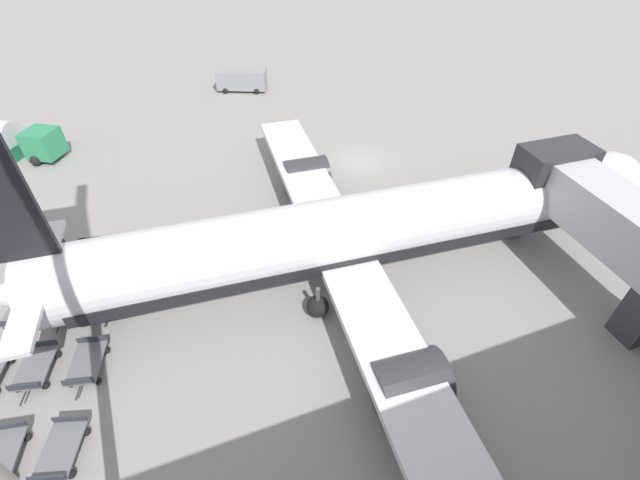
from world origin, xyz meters
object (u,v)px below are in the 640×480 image
object	(u,v)px
baggage_dolly_row_mid_a_col_c	(36,368)
baggage_dolly_row_mid_a_col_d	(1,458)
airplane	(352,232)
baggage_dolly_row_mid_a_col_a	(88,255)
baggage_dolly_row_mid_a_col_b	(68,304)
baggage_dolly_row_mid_b_col_b	(113,299)
service_van	(242,79)
baggage_dolly_row_mid_b_col_c	(87,363)
baggage_dolly_row_near_col_b	(23,310)
baggage_dolly_row_mid_b_col_d	(61,450)
baggage_dolly_row_near_col_a	(47,258)
baggage_dolly_row_mid_b_col_a	(125,252)

from	to	relation	value
baggage_dolly_row_mid_a_col_c	baggage_dolly_row_mid_a_col_d	xyz separation A→B (m)	(4.12, -0.83, 0.00)
airplane	baggage_dolly_row_mid_a_col_a	size ratio (longest dim) A/B	12.13
baggage_dolly_row_mid_a_col_a	baggage_dolly_row_mid_a_col_b	xyz separation A→B (m)	(3.93, -0.90, 0.00)
baggage_dolly_row_mid_b_col_b	baggage_dolly_row_mid_a_col_d	bearing A→B (deg)	-29.92
service_van	baggage_dolly_row_mid_b_col_c	bearing A→B (deg)	-24.88
baggage_dolly_row_mid_a_col_c	baggage_dolly_row_mid_b_col_c	world-z (taller)	same
service_van	baggage_dolly_row_mid_a_col_a	xyz separation A→B (m)	(24.03, -15.26, -0.76)
baggage_dolly_row_mid_b_col_b	baggage_dolly_row_mid_b_col_c	size ratio (longest dim) A/B	1.00
baggage_dolly_row_near_col_b	baggage_dolly_row_mid_a_col_b	size ratio (longest dim) A/B	1.00
baggage_dolly_row_mid_a_col_b	baggage_dolly_row_mid_b_col_c	bearing A→B (deg)	14.52
baggage_dolly_row_mid_b_col_d	baggage_dolly_row_mid_a_col_a	bearing A→B (deg)	177.19
airplane	baggage_dolly_row_mid_a_col_d	bearing A→B (deg)	-72.88
baggage_dolly_row_near_col_a	baggage_dolly_row_mid_b_col_c	bearing A→B (deg)	15.97
airplane	baggage_dolly_row_mid_b_col_a	world-z (taller)	airplane
baggage_dolly_row_mid_a_col_d	baggage_dolly_row_mid_b_col_a	world-z (taller)	same
service_van	baggage_dolly_row_mid_b_col_d	bearing A→B (deg)	-23.51
service_van	baggage_dolly_row_near_col_b	world-z (taller)	service_van
baggage_dolly_row_mid_a_col_d	baggage_dolly_row_mid_a_col_b	bearing A→B (deg)	165.93
baggage_dolly_row_mid_a_col_d	service_van	bearing A→B (deg)	153.19
baggage_dolly_row_mid_a_col_a	baggage_dolly_row_mid_a_col_b	distance (m)	4.04
service_van	baggage_dolly_row_mid_b_col_a	xyz separation A→B (m)	(24.59, -13.08, -0.76)
baggage_dolly_row_mid_b_col_a	baggage_dolly_row_mid_b_col_d	world-z (taller)	same
baggage_dolly_row_mid_a_col_a	baggage_dolly_row_mid_a_col_b	size ratio (longest dim) A/B	1.00
baggage_dolly_row_mid_a_col_d	baggage_dolly_row_mid_b_col_c	size ratio (longest dim) A/B	1.00
baggage_dolly_row_mid_b_col_c	airplane	bearing A→B (deg)	97.65
baggage_dolly_row_near_col_a	baggage_dolly_row_mid_a_col_d	distance (m)	12.52
baggage_dolly_row_mid_a_col_b	baggage_dolly_row_mid_a_col_c	xyz separation A→B (m)	(3.83, -1.16, 0.00)
baggage_dolly_row_near_col_a	baggage_dolly_row_mid_a_col_a	world-z (taller)	same
baggage_dolly_row_mid_a_col_a	baggage_dolly_row_mid_a_col_c	xyz separation A→B (m)	(7.76, -2.07, 0.00)
service_van	baggage_dolly_row_mid_b_col_c	xyz separation A→B (m)	(32.38, -15.01, -0.76)
baggage_dolly_row_mid_a_col_b	baggage_dolly_row_mid_b_col_a	distance (m)	4.57
baggage_dolly_row_mid_b_col_d	baggage_dolly_row_mid_a_col_c	bearing A→B (deg)	-162.71
airplane	service_van	world-z (taller)	airplane
baggage_dolly_row_near_col_b	baggage_dolly_row_mid_b_col_d	distance (m)	9.30
service_van	baggage_dolly_row_mid_a_col_c	distance (m)	36.21
baggage_dolly_row_mid_b_col_b	baggage_dolly_row_mid_a_col_a	bearing A→B (deg)	-162.16
baggage_dolly_row_near_col_b	baggage_dolly_row_mid_b_col_c	distance (m)	5.93
baggage_dolly_row_mid_a_col_c	baggage_dolly_row_mid_b_col_b	world-z (taller)	same
baggage_dolly_row_near_col_a	baggage_dolly_row_mid_a_col_b	xyz separation A→B (m)	(4.56, 1.43, 0.00)
baggage_dolly_row_near_col_b	baggage_dolly_row_mid_b_col_c	size ratio (longest dim) A/B	1.00
baggage_dolly_row_mid_b_col_a	baggage_dolly_row_mid_a_col_b	bearing A→B (deg)	-42.31
service_van	baggage_dolly_row_near_col_a	size ratio (longest dim) A/B	1.79
baggage_dolly_row_near_col_b	baggage_dolly_row_mid_a_col_c	bearing A→B (deg)	14.38
baggage_dolly_row_mid_a_col_d	baggage_dolly_row_mid_b_col_c	xyz separation A→B (m)	(-3.53, 3.14, 0.00)
baggage_dolly_row_mid_b_col_a	baggage_dolly_row_mid_b_col_d	xyz separation A→B (m)	(11.88, -2.78, 0.00)
baggage_dolly_row_mid_a_col_d	baggage_dolly_row_mid_b_col_c	distance (m)	4.72
baggage_dolly_row_mid_a_col_c	baggage_dolly_row_mid_a_col_d	distance (m)	4.20
baggage_dolly_row_mid_a_col_a	baggage_dolly_row_mid_a_col_d	xyz separation A→B (m)	(11.88, -2.89, 0.00)
baggage_dolly_row_mid_a_col_a	airplane	bearing A→B (deg)	67.06
baggage_dolly_row_mid_a_col_c	baggage_dolly_row_mid_a_col_d	world-z (taller)	same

